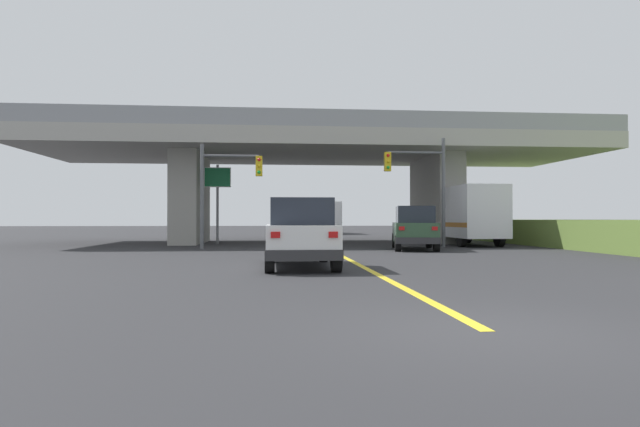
# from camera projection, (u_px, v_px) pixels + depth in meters

# --- Properties ---
(ground) EXTENTS (160.00, 160.00, 0.00)m
(ground) POSITION_uv_depth(u_px,v_px,m) (316.00, 242.00, 33.04)
(ground) COLOR #2B2B2D
(overpass_bridge) EXTENTS (32.83, 10.97, 7.07)m
(overpass_bridge) POSITION_uv_depth(u_px,v_px,m) (316.00, 161.00, 33.09)
(overpass_bridge) COLOR #A8A59E
(overpass_bridge) RESTS_ON ground
(lane_divider_stripe) EXTENTS (0.20, 23.62, 0.01)m
(lane_divider_stripe) POSITION_uv_depth(u_px,v_px,m) (351.00, 261.00, 18.66)
(lane_divider_stripe) COLOR yellow
(lane_divider_stripe) RESTS_ON ground
(suv_lead) EXTENTS (2.04, 4.73, 2.02)m
(suv_lead) POSITION_uv_depth(u_px,v_px,m) (300.00, 233.00, 16.12)
(suv_lead) COLOR silver
(suv_lead) RESTS_ON ground
(suv_crossing) EXTENTS (2.66, 4.60, 2.02)m
(suv_crossing) POSITION_uv_depth(u_px,v_px,m) (414.00, 228.00, 25.28)
(suv_crossing) COLOR #2D4C33
(suv_crossing) RESTS_ON ground
(box_truck) EXTENTS (2.33, 6.80, 3.17)m
(box_truck) POSITION_uv_depth(u_px,v_px,m) (467.00, 215.00, 29.76)
(box_truck) COLOR silver
(box_truck) RESTS_ON ground
(sedan_oncoming) EXTENTS (1.99, 4.47, 2.02)m
(sedan_oncoming) POSITION_uv_depth(u_px,v_px,m) (300.00, 225.00, 38.78)
(sedan_oncoming) COLOR black
(sedan_oncoming) RESTS_ON ground
(traffic_signal_nearside) EXTENTS (3.13, 0.36, 5.53)m
(traffic_signal_nearside) POSITION_uv_depth(u_px,v_px,m) (423.00, 178.00, 27.40)
(traffic_signal_nearside) COLOR #56595E
(traffic_signal_nearside) RESTS_ON ground
(traffic_signal_farside) EXTENTS (2.94, 0.36, 5.00)m
(traffic_signal_farside) POSITION_uv_depth(u_px,v_px,m) (224.00, 181.00, 25.84)
(traffic_signal_farside) COLOR #56595E
(traffic_signal_farside) RESTS_ON ground
(highway_sign) EXTENTS (1.51, 0.17, 4.53)m
(highway_sign) POSITION_uv_depth(u_px,v_px,m) (217.00, 186.00, 30.91)
(highway_sign) COLOR slate
(highway_sign) RESTS_ON ground
(semi_truck_distant) EXTENTS (2.33, 7.44, 3.03)m
(semi_truck_distant) POSITION_uv_depth(u_px,v_px,m) (326.00, 217.00, 52.95)
(semi_truck_distant) COLOR silver
(semi_truck_distant) RESTS_ON ground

